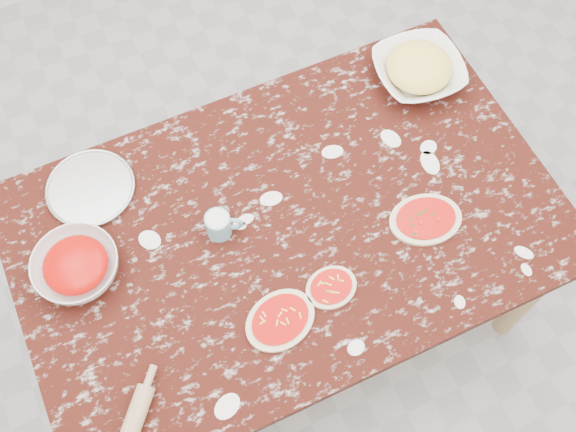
{
  "coord_description": "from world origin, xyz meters",
  "views": [
    {
      "loc": [
        -0.37,
        -0.8,
        2.57
      ],
      "look_at": [
        0.0,
        0.0,
        0.8
      ],
      "focal_mm": 42.72,
      "sensor_mm": 36.0,
      "label": 1
    }
  ],
  "objects_px": {
    "worktable": "(288,235)",
    "flour_mug": "(219,225)",
    "pizza_tray": "(91,189)",
    "sauce_bowl": "(77,267)",
    "cheese_bowl": "(418,71)"
  },
  "relations": [
    {
      "from": "worktable",
      "to": "flour_mug",
      "type": "relative_size",
      "value": 14.9
    },
    {
      "from": "worktable",
      "to": "pizza_tray",
      "type": "distance_m",
      "value": 0.61
    },
    {
      "from": "pizza_tray",
      "to": "flour_mug",
      "type": "xyz_separation_m",
      "value": [
        0.3,
        -0.3,
        0.04
      ]
    },
    {
      "from": "worktable",
      "to": "sauce_bowl",
      "type": "distance_m",
      "value": 0.62
    },
    {
      "from": "sauce_bowl",
      "to": "pizza_tray",
      "type": "bearing_deg",
      "value": 66.03
    },
    {
      "from": "pizza_tray",
      "to": "flour_mug",
      "type": "height_order",
      "value": "flour_mug"
    },
    {
      "from": "sauce_bowl",
      "to": "cheese_bowl",
      "type": "bearing_deg",
      "value": 9.25
    },
    {
      "from": "worktable",
      "to": "sauce_bowl",
      "type": "bearing_deg",
      "value": 169.67
    },
    {
      "from": "cheese_bowl",
      "to": "flour_mug",
      "type": "xyz_separation_m",
      "value": [
        -0.8,
        -0.25,
        0.01
      ]
    },
    {
      "from": "sauce_bowl",
      "to": "cheese_bowl",
      "type": "xyz_separation_m",
      "value": [
        1.21,
        0.2,
        -0.0
      ]
    },
    {
      "from": "sauce_bowl",
      "to": "flour_mug",
      "type": "bearing_deg",
      "value": -6.82
    },
    {
      "from": "worktable",
      "to": "sauce_bowl",
      "type": "xyz_separation_m",
      "value": [
        -0.6,
        0.11,
        0.12
      ]
    },
    {
      "from": "pizza_tray",
      "to": "cheese_bowl",
      "type": "xyz_separation_m",
      "value": [
        1.1,
        -0.05,
        0.03
      ]
    },
    {
      "from": "worktable",
      "to": "flour_mug",
      "type": "xyz_separation_m",
      "value": [
        -0.19,
        0.06,
        0.13
      ]
    },
    {
      "from": "pizza_tray",
      "to": "sauce_bowl",
      "type": "bearing_deg",
      "value": -113.97
    }
  ]
}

